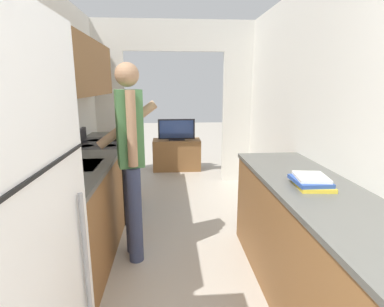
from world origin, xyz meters
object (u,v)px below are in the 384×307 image
object	(u,v)px
range_oven	(103,178)
book_stack	(311,182)
television	(177,130)
tv_cabinet	(177,155)
person	(131,157)

from	to	relation	value
range_oven	book_stack	distance (m)	2.50
range_oven	television	distance (m)	2.09
range_oven	television	world-z (taller)	range_oven
book_stack	tv_cabinet	size ratio (longest dim) A/B	0.34
range_oven	person	size ratio (longest dim) A/B	0.59
person	television	bearing A→B (deg)	-23.82
book_stack	range_oven	bearing A→B (deg)	136.23
book_stack	television	xyz separation A→B (m)	(-0.83, 3.54, -0.17)
tv_cabinet	person	bearing A→B (deg)	-99.11
range_oven	book_stack	size ratio (longest dim) A/B	3.50
person	tv_cabinet	world-z (taller)	person
book_stack	television	size ratio (longest dim) A/B	0.44
tv_cabinet	television	distance (m)	0.47
person	book_stack	world-z (taller)	person
television	range_oven	bearing A→B (deg)	-117.04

